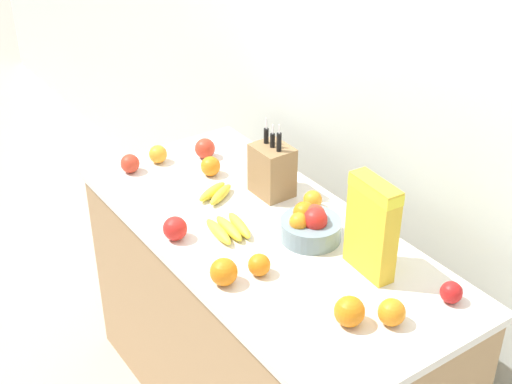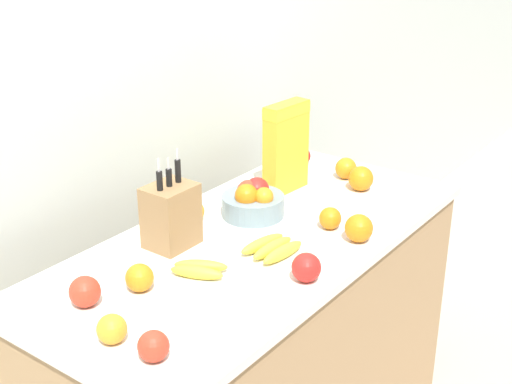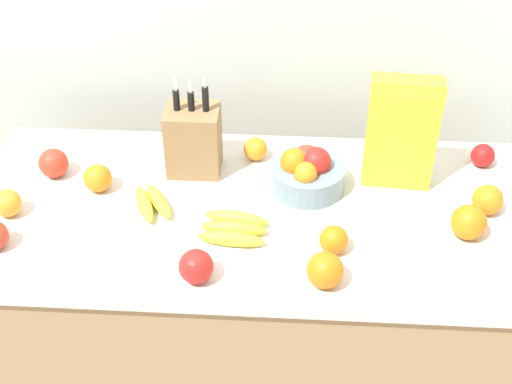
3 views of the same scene
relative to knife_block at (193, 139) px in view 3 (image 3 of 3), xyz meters
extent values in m
cube|color=tan|center=(0.19, -0.17, -0.55)|extent=(1.52, 0.68, 0.85)
cube|color=silver|center=(0.19, -0.17, -0.11)|extent=(1.55, 0.71, 0.03)
cube|color=#937047|center=(0.00, 0.00, 0.00)|extent=(0.15, 0.12, 0.19)
cylinder|color=black|center=(-0.04, 0.00, 0.12)|extent=(0.02, 0.02, 0.06)
cube|color=silver|center=(-0.04, 0.00, 0.17)|extent=(0.01, 0.00, 0.04)
cylinder|color=black|center=(0.00, 0.00, 0.12)|extent=(0.02, 0.02, 0.05)
cube|color=silver|center=(0.00, 0.00, 0.16)|extent=(0.01, 0.00, 0.04)
cylinder|color=black|center=(0.04, 0.00, 0.13)|extent=(0.02, 0.02, 0.07)
cube|color=silver|center=(0.04, 0.00, 0.18)|extent=(0.01, 0.00, 0.03)
cube|color=gold|center=(0.56, -0.03, 0.06)|extent=(0.19, 0.08, 0.32)
cube|color=yellow|center=(0.56, -0.03, 0.20)|extent=(0.19, 0.08, 0.04)
cylinder|color=gray|center=(0.32, -0.07, -0.06)|extent=(0.21, 0.21, 0.07)
sphere|color=red|center=(0.34, -0.07, -0.01)|extent=(0.08, 0.08, 0.08)
sphere|color=red|center=(0.31, -0.05, -0.02)|extent=(0.08, 0.08, 0.08)
sphere|color=orange|center=(0.28, -0.07, -0.02)|extent=(0.08, 0.08, 0.08)
sphere|color=orange|center=(0.31, -0.12, -0.02)|extent=(0.06, 0.06, 0.06)
ellipsoid|color=yellow|center=(0.14, -0.24, -0.08)|extent=(0.17, 0.07, 0.04)
ellipsoid|color=yellow|center=(0.13, -0.28, -0.08)|extent=(0.17, 0.05, 0.04)
ellipsoid|color=yellow|center=(0.13, -0.32, -0.08)|extent=(0.17, 0.05, 0.04)
ellipsoid|color=yellow|center=(-0.11, -0.19, -0.08)|extent=(0.09, 0.15, 0.04)
ellipsoid|color=yellow|center=(-0.07, -0.18, -0.08)|extent=(0.11, 0.15, 0.04)
sphere|color=red|center=(0.81, 0.07, -0.06)|extent=(0.07, 0.07, 0.07)
sphere|color=red|center=(0.06, -0.44, -0.06)|extent=(0.08, 0.08, 0.08)
sphere|color=red|center=(-0.39, -0.06, -0.06)|extent=(0.08, 0.08, 0.08)
sphere|color=orange|center=(0.38, -0.32, -0.06)|extent=(0.07, 0.07, 0.07)
sphere|color=orange|center=(0.17, 0.06, -0.06)|extent=(0.07, 0.07, 0.07)
sphere|color=orange|center=(0.36, -0.44, -0.06)|extent=(0.09, 0.09, 0.09)
sphere|color=orange|center=(0.72, -0.25, -0.05)|extent=(0.09, 0.09, 0.09)
sphere|color=orange|center=(-0.25, -0.11, -0.06)|extent=(0.08, 0.08, 0.08)
sphere|color=orange|center=(0.78, -0.15, -0.06)|extent=(0.08, 0.08, 0.08)
sphere|color=orange|center=(-0.46, -0.23, -0.06)|extent=(0.07, 0.07, 0.07)
camera|label=1|loc=(1.85, -1.35, 1.26)|focal=50.00mm
camera|label=2|loc=(-1.39, -1.36, 0.89)|focal=50.00mm
camera|label=3|loc=(0.27, -1.63, 1.09)|focal=50.00mm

